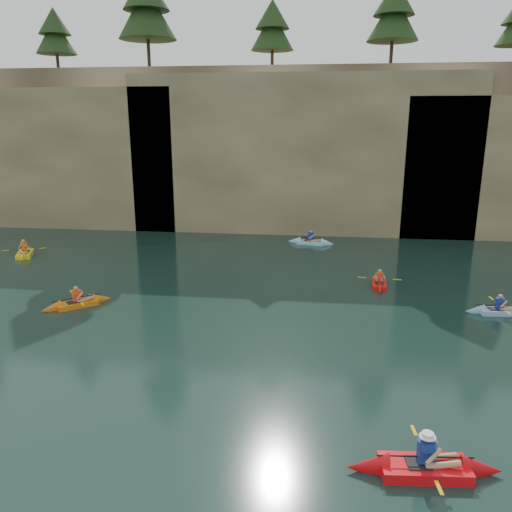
# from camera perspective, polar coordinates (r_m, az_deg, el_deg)

# --- Properties ---
(ground) EXTENTS (160.00, 160.00, 0.00)m
(ground) POSITION_cam_1_polar(r_m,az_deg,el_deg) (15.84, -6.25, -14.96)
(ground) COLOR black
(ground) RESTS_ON ground
(cliff) EXTENTS (70.00, 16.00, 12.00)m
(cliff) POSITION_cam_1_polar(r_m,az_deg,el_deg) (43.45, 2.84, 12.72)
(cliff) COLOR tan
(cliff) RESTS_ON ground
(cliff_slab_west) EXTENTS (26.00, 2.40, 10.56)m
(cliff_slab_west) POSITION_cam_1_polar(r_m,az_deg,el_deg) (42.89, -26.25, 10.20)
(cliff_slab_west) COLOR tan
(cliff_slab_west) RESTS_ON ground
(cliff_slab_center) EXTENTS (24.00, 2.40, 11.40)m
(cliff_slab_center) POSITION_cam_1_polar(r_m,az_deg,el_deg) (35.97, 5.14, 11.66)
(cliff_slab_center) COLOR tan
(cliff_slab_center) RESTS_ON ground
(sea_cave_west) EXTENTS (4.50, 1.00, 4.00)m
(sea_cave_west) POSITION_cam_1_polar(r_m,az_deg,el_deg) (41.62, -23.89, 5.78)
(sea_cave_west) COLOR black
(sea_cave_west) RESTS_ON ground
(sea_cave_center) EXTENTS (3.50, 1.00, 3.20)m
(sea_cave_center) POSITION_cam_1_polar(r_m,az_deg,el_deg) (36.54, -4.54, 5.25)
(sea_cave_center) COLOR black
(sea_cave_center) RESTS_ON ground
(sea_cave_east) EXTENTS (5.00, 1.00, 4.50)m
(sea_cave_east) POSITION_cam_1_polar(r_m,az_deg,el_deg) (36.29, 17.75, 5.54)
(sea_cave_east) COLOR black
(sea_cave_east) RESTS_ON ground
(cliff_pines) EXTENTS (56.00, 6.00, 7.83)m
(cliff_pines) POSITION_cam_1_polar(r_m,az_deg,el_deg) (39.23, 2.42, 27.01)
(cliff_pines) COLOR black
(cliff_pines) RESTS_ON cliff
(main_kayaker) EXTENTS (3.66, 2.43, 1.34)m
(main_kayaker) POSITION_cam_1_polar(r_m,az_deg,el_deg) (13.15, 18.68, -21.88)
(main_kayaker) COLOR red
(main_kayaker) RESTS_ON ground
(kayaker_orange) EXTENTS (2.77, 2.51, 1.16)m
(kayaker_orange) POSITION_cam_1_polar(r_m,az_deg,el_deg) (23.45, -19.76, -5.10)
(kayaker_orange) COLOR orange
(kayaker_orange) RESTS_ON ground
(kayaker_ltblue_near) EXTENTS (2.80, 2.17, 1.09)m
(kayaker_ltblue_near) POSITION_cam_1_polar(r_m,az_deg,el_deg) (23.62, 25.98, -5.65)
(kayaker_ltblue_near) COLOR #83B2DB
(kayaker_ltblue_near) RESTS_ON ground
(kayaker_red_far) EXTENTS (2.12, 2.93, 1.06)m
(kayaker_red_far) POSITION_cam_1_polar(r_m,az_deg,el_deg) (25.49, 13.89, -3.03)
(kayaker_red_far) COLOR red
(kayaker_red_far) RESTS_ON ground
(kayaker_yellow) EXTENTS (2.34, 3.17, 1.28)m
(kayaker_yellow) POSITION_cam_1_polar(r_m,az_deg,el_deg) (33.17, -24.91, 0.26)
(kayaker_yellow) COLOR yellow
(kayaker_yellow) RESTS_ON ground
(kayaker_ltblue_mid) EXTENTS (3.16, 2.30, 1.17)m
(kayaker_ltblue_mid) POSITION_cam_1_polar(r_m,az_deg,el_deg) (33.21, 6.28, 1.61)
(kayaker_ltblue_mid) COLOR #8DD5EC
(kayaker_ltblue_mid) RESTS_ON ground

